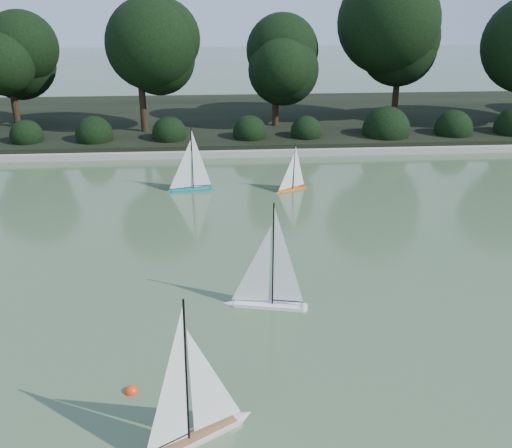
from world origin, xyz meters
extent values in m
plane|color=#37472A|center=(0.00, 0.00, 0.00)|extent=(80.00, 80.00, 0.00)
cube|color=gray|center=(0.00, 9.00, 0.09)|extent=(40.00, 0.35, 0.18)
cube|color=black|center=(0.00, 13.00, 0.15)|extent=(40.00, 8.00, 0.30)
cylinder|color=black|center=(-7.00, 11.80, 0.68)|extent=(0.20, 0.20, 1.37)
sphere|color=black|center=(-7.00, 11.80, 2.38)|extent=(2.24, 2.24, 2.24)
cylinder|color=black|center=(-3.00, 10.90, 0.83)|extent=(0.20, 0.20, 1.66)
sphere|color=black|center=(-3.00, 10.90, 2.85)|extent=(2.66, 2.66, 2.66)
cylinder|color=black|center=(1.00, 11.40, 0.63)|extent=(0.20, 0.20, 1.26)
sphere|color=black|center=(1.00, 11.40, 2.21)|extent=(2.10, 2.10, 2.10)
cylinder|color=black|center=(5.00, 12.10, 0.86)|extent=(0.20, 0.20, 1.73)
sphere|color=black|center=(5.00, 12.10, 2.99)|extent=(2.80, 2.80, 2.80)
sphere|color=black|center=(-6.00, 9.90, 0.45)|extent=(1.10, 1.10, 1.10)
sphere|color=black|center=(-4.00, 9.90, 0.45)|extent=(1.10, 1.10, 1.10)
sphere|color=black|center=(-2.00, 9.90, 0.45)|extent=(1.10, 1.10, 1.10)
sphere|color=black|center=(0.00, 9.90, 0.45)|extent=(1.10, 1.10, 1.10)
sphere|color=black|center=(2.00, 9.90, 0.45)|extent=(1.10, 1.10, 1.10)
sphere|color=black|center=(4.00, 9.90, 0.45)|extent=(1.10, 1.10, 1.10)
sphere|color=black|center=(6.00, 9.90, 0.45)|extent=(1.10, 1.10, 1.10)
cube|color=white|center=(-0.16, 0.99, 0.05)|extent=(1.03, 0.41, 0.10)
cone|color=white|center=(-0.73, 1.12, 0.05)|extent=(0.24, 0.24, 0.20)
cylinder|color=white|center=(0.33, 0.89, 0.05)|extent=(0.14, 0.14, 0.10)
cylinder|color=black|center=(-0.11, 0.98, 0.88)|extent=(0.02, 0.02, 1.56)
cylinder|color=black|center=(0.10, 0.94, 0.16)|extent=(0.46, 0.11, 0.02)
cube|color=beige|center=(-1.19, -1.60, 0.05)|extent=(1.03, 0.74, 0.11)
cone|color=beige|center=(-0.66, -1.28, 0.05)|extent=(0.29, 0.29, 0.21)
cube|color=olive|center=(-1.19, -1.60, 0.11)|extent=(0.92, 0.65, 0.01)
cylinder|color=black|center=(-1.23, -1.63, 0.94)|extent=(0.03, 0.03, 1.66)
cylinder|color=black|center=(-1.43, -1.75, 0.17)|extent=(0.43, 0.27, 0.02)
cube|color=orange|center=(0.84, 6.09, 0.03)|extent=(0.67, 0.44, 0.07)
cone|color=orange|center=(0.49, 5.91, 0.03)|extent=(0.18, 0.18, 0.14)
cylinder|color=orange|center=(1.15, 6.25, 0.03)|extent=(0.11, 0.11, 0.07)
cylinder|color=black|center=(0.87, 6.11, 0.60)|extent=(0.02, 0.02, 1.06)
cylinder|color=black|center=(1.01, 6.18, 0.11)|extent=(0.28, 0.16, 0.01)
cube|color=#0C827F|center=(-1.46, 6.25, 0.05)|extent=(0.93, 0.30, 0.09)
cone|color=#0C827F|center=(-1.99, 6.18, 0.05)|extent=(0.20, 0.20, 0.18)
cylinder|color=#0C827F|center=(-1.01, 6.31, 0.05)|extent=(0.12, 0.12, 0.09)
cylinder|color=black|center=(-1.41, 6.25, 0.80)|extent=(0.02, 0.02, 1.42)
cylinder|color=black|center=(-1.22, 6.28, 0.15)|extent=(0.42, 0.07, 0.01)
sphere|color=red|center=(-1.93, -0.79, 0.00)|extent=(0.16, 0.16, 0.16)
camera|label=1|loc=(-0.87, -6.21, 4.34)|focal=40.00mm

